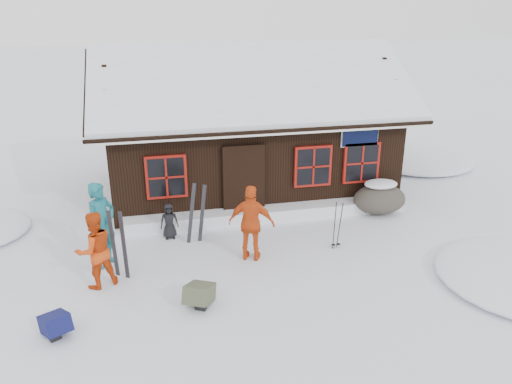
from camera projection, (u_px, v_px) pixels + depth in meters
The scene contains 14 objects.
ground at pixel (226, 266), 11.11m from camera, with size 120.00×120.00×0.00m, color white.
mountain_hut at pixel (247, 137), 15.38m from camera, with size 8.90×6.09×4.42m.
snow_drift at pixel (267, 213), 13.40m from camera, with size 7.60×0.60×0.35m, color white.
snow_mounds at pixel (276, 224), 13.14m from camera, with size 20.60×13.20×0.48m.
skier_teal at pixel (102, 225), 10.82m from camera, with size 0.71×0.47×1.94m, color #16616C.
skier_orange_left at pixel (95, 250), 10.05m from camera, with size 0.80×0.62×1.64m, color #CE3F0E.
skier_orange_right at pixel (252, 223), 11.09m from camera, with size 1.04×0.43×1.78m, color #D74B16.
skier_crouched at pixel (169, 221), 12.25m from camera, with size 0.45×0.29×0.91m, color black.
boulder at pixel (380, 198), 13.72m from camera, with size 1.47×1.10×0.85m.
ski_pair_mid at pixel (119, 246), 10.43m from camera, with size 0.35×0.23×1.57m.
ski_pair_right at pixel (197, 214), 11.94m from camera, with size 0.53×0.21×1.57m.
ski_poles at pixel (337, 226), 11.73m from camera, with size 0.21×0.11×1.20m.
backpack_blue at pixel (56, 327), 8.78m from camera, with size 0.44×0.58×0.31m, color #101448.
backpack_olive at pixel (200, 297), 9.64m from camera, with size 0.48×0.63×0.34m, color #484C36.
Camera 1 is at (-1.49, -9.67, 5.55)m, focal length 35.00 mm.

